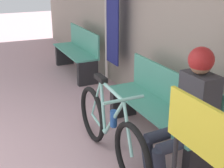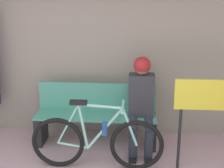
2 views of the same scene
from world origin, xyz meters
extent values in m
cube|color=#51A88E|center=(0.13, 2.35, 0.44)|extent=(1.67, 0.42, 0.03)
cube|color=#51A88E|center=(0.13, 2.55, 0.65)|extent=(1.67, 0.03, 0.40)
cube|color=#232326|center=(-0.66, 2.35, 0.21)|extent=(0.10, 0.36, 0.42)
cube|color=#232326|center=(0.91, 2.35, 0.21)|extent=(0.10, 0.36, 0.42)
torus|color=black|center=(-0.26, 1.74, 0.32)|extent=(0.65, 0.06, 0.65)
torus|color=black|center=(0.70, 1.74, 0.32)|extent=(0.65, 0.06, 0.65)
cylinder|color=#93DBCC|center=(0.27, 1.74, 0.81)|extent=(0.52, 0.03, 0.07)
cylinder|color=#93DBCC|center=(0.31, 1.74, 0.53)|extent=(0.45, 0.03, 0.55)
cylinder|color=#93DBCC|center=(0.06, 1.74, 0.54)|extent=(0.13, 0.03, 0.56)
cylinder|color=#93DBCC|center=(-0.08, 1.74, 0.29)|extent=(0.37, 0.03, 0.09)
cylinder|color=#93DBCC|center=(-0.12, 1.74, 0.57)|extent=(0.29, 0.02, 0.51)
cylinder|color=#93DBCC|center=(0.61, 1.74, 0.56)|extent=(0.20, 0.03, 0.48)
cube|color=black|center=(0.01, 1.74, 0.85)|extent=(0.20, 0.07, 0.05)
cylinder|color=#93DBCC|center=(0.52, 1.74, 0.81)|extent=(0.03, 0.40, 0.03)
cylinder|color=#235199|center=(0.31, 1.74, 0.53)|extent=(0.07, 0.07, 0.17)
cylinder|color=#2D3342|center=(0.65, 2.13, 0.44)|extent=(0.11, 0.45, 0.13)
cylinder|color=#2D3342|center=(0.65, 1.94, 0.24)|extent=(0.11, 0.17, 0.39)
cylinder|color=#2D3342|center=(0.85, 2.13, 0.44)|extent=(0.11, 0.45, 0.13)
cylinder|color=#2D3342|center=(0.85, 1.94, 0.24)|extent=(0.11, 0.17, 0.39)
cube|color=#38383D|center=(0.75, 2.39, 0.74)|extent=(0.34, 0.22, 0.58)
sphere|color=#9E7556|center=(0.75, 2.37, 1.13)|extent=(0.20, 0.20, 0.20)
sphere|color=#B22323|center=(0.75, 2.37, 1.16)|extent=(0.23, 0.23, 0.23)
cube|color=#51A88E|center=(-2.68, 2.35, 0.44)|extent=(1.45, 0.42, 0.03)
cube|color=#51A88E|center=(-2.68, 2.55, 0.65)|extent=(1.45, 0.03, 0.40)
cube|color=#232326|center=(-3.35, 2.35, 0.21)|extent=(0.10, 0.36, 0.42)
cube|color=#232326|center=(-2.00, 2.35, 0.21)|extent=(0.10, 0.36, 0.42)
cylinder|color=#B7B2A8|center=(-1.74, 2.60, 0.95)|extent=(0.05, 0.05, 1.91)
cube|color=navy|center=(-1.52, 2.60, 1.20)|extent=(0.40, 0.02, 1.42)
cube|color=yellow|center=(1.56, 1.82, 0.95)|extent=(0.88, 0.03, 0.36)
camera|label=1|loc=(2.77, 0.56, 1.91)|focal=50.00mm
camera|label=2|loc=(0.65, -1.62, 2.08)|focal=50.00mm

